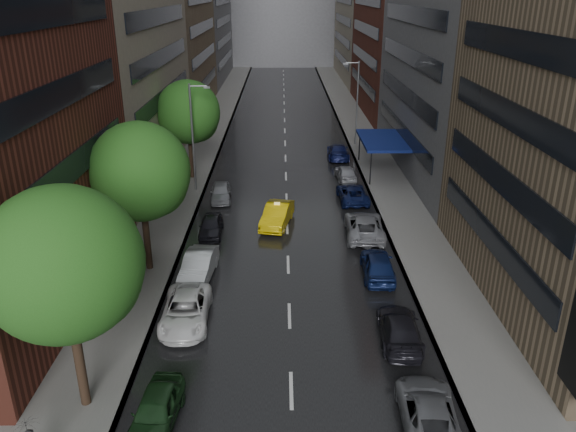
{
  "coord_description": "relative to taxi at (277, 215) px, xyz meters",
  "views": [
    {
      "loc": [
        -0.36,
        -15.75,
        16.24
      ],
      "look_at": [
        0.0,
        16.8,
        3.0
      ],
      "focal_mm": 35.0,
      "sensor_mm": 36.0,
      "label": 1
    }
  ],
  "objects": [
    {
      "name": "road",
      "position": [
        0.74,
        27.57,
        -0.8
      ],
      "size": [
        14.0,
        140.0,
        0.01
      ],
      "primitive_type": "cube",
      "color": "black",
      "rests_on": "ground"
    },
    {
      "name": "tree_near",
      "position": [
        -7.86,
        -19.27,
        5.82
      ],
      "size": [
        6.08,
        6.08,
        9.68
      ],
      "color": "#382619",
      "rests_on": "ground"
    },
    {
      "name": "tree_far",
      "position": [
        -7.86,
        11.05,
        5.32
      ],
      "size": [
        5.62,
        5.62,
        8.95
      ],
      "color": "#382619",
      "rests_on": "ground"
    },
    {
      "name": "street_lamp_right",
      "position": [
        8.46,
        22.57,
        4.08
      ],
      "size": [
        1.74,
        0.22,
        9.0
      ],
      "color": "gray",
      "rests_on": "sidewalk_right"
    },
    {
      "name": "street_lamp_left",
      "position": [
        -6.98,
        7.57,
        4.08
      ],
      "size": [
        1.74,
        0.22,
        9.0
      ],
      "color": "gray",
      "rests_on": "sidewalk_left"
    },
    {
      "name": "sidewalk_right",
      "position": [
        9.74,
        27.57,
        -0.73
      ],
      "size": [
        4.0,
        140.0,
        0.15
      ],
      "primitive_type": "cube",
      "color": "gray",
      "rests_on": "ground"
    },
    {
      "name": "tree_mid",
      "position": [
        -7.86,
        -7.04,
        5.57
      ],
      "size": [
        5.85,
        5.85,
        9.32
      ],
      "color": "#382619",
      "rests_on": "ground"
    },
    {
      "name": "parked_cars_right",
      "position": [
        6.14,
        -1.92,
        -0.08
      ],
      "size": [
        2.88,
        43.16,
        1.57
      ],
      "color": "slate",
      "rests_on": "ground"
    },
    {
      "name": "taxi",
      "position": [
        0.0,
        0.0,
        0.0
      ],
      "size": [
        2.67,
        5.14,
        1.61
      ],
      "primitive_type": "imported",
      "rotation": [
        0.0,
        0.0,
        -0.21
      ],
      "color": "#DFBB0B",
      "rests_on": "ground"
    },
    {
      "name": "parked_cars_left",
      "position": [
        -4.66,
        -8.67,
        -0.09
      ],
      "size": [
        2.56,
        29.95,
        1.55
      ],
      "color": "#19371A",
      "rests_on": "ground"
    },
    {
      "name": "sidewalk_left",
      "position": [
        -8.26,
        27.57,
        -0.73
      ],
      "size": [
        4.0,
        140.0,
        0.15
      ],
      "primitive_type": "cube",
      "color": "gray",
      "rests_on": "ground"
    },
    {
      "name": "awning",
      "position": [
        9.72,
        12.57,
        2.33
      ],
      "size": [
        4.0,
        8.0,
        3.12
      ],
      "color": "navy",
      "rests_on": "sidewalk_right"
    }
  ]
}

